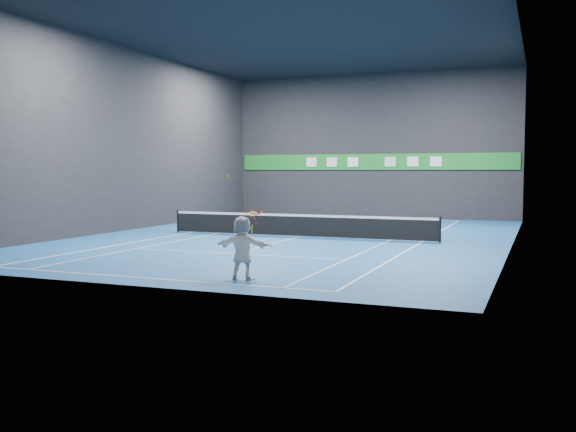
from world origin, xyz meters
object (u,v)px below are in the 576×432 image
at_px(tennis_ball, 227,176).
at_px(player, 243,248).
at_px(tennis_net, 298,225).
at_px(tennis_racket, 256,215).

bearing_deg(tennis_ball, player, 1.96).
height_order(tennis_net, tennis_racket, tennis_racket).
bearing_deg(tennis_racket, tennis_net, 105.11).
bearing_deg(tennis_racket, tennis_ball, -175.55).
bearing_deg(tennis_racket, player, -172.60).
relative_size(player, tennis_net, 0.14).
relative_size(tennis_ball, tennis_net, 0.01).
bearing_deg(tennis_net, tennis_ball, -78.92).
xyz_separation_m(tennis_ball, tennis_racket, (0.81, 0.06, -1.01)).
bearing_deg(player, tennis_net, -79.19).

